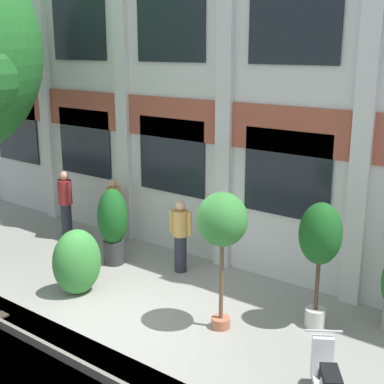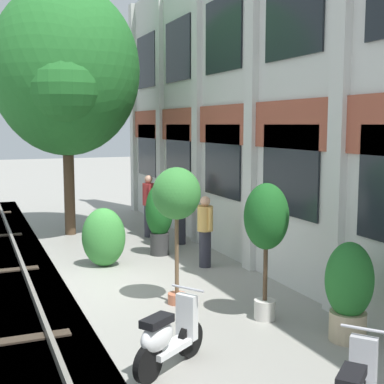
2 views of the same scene
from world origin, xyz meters
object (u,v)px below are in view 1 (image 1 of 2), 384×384
potted_plant_tall_urn (320,240)px  resident_by_doorway (66,203)px  resident_watching_tracks (180,234)px  potted_plant_fluted_column (113,223)px  potted_plant_low_pan (222,223)px  resident_near_plants (114,209)px  topiary_hedge (77,262)px

potted_plant_tall_urn → resident_by_doorway: 6.78m
resident_by_doorway → resident_watching_tracks: resident_by_doorway is taller
potted_plant_fluted_column → potted_plant_low_pan: (3.45, -0.88, 0.93)m
potted_plant_tall_urn → resident_watching_tracks: 3.37m
potted_plant_tall_urn → potted_plant_fluted_column: potted_plant_tall_urn is taller
potted_plant_fluted_column → resident_near_plants: bearing=134.7°
potted_plant_low_pan → topiary_hedge: 3.23m
resident_watching_tracks → potted_plant_low_pan: bearing=47.9°
resident_by_doorway → topiary_hedge: (2.57, -1.87, -0.28)m
resident_by_doorway → resident_near_plants: bearing=121.0°
potted_plant_tall_urn → potted_plant_low_pan: (-1.25, -1.03, 0.31)m
resident_by_doorway → resident_near_plants: size_ratio=1.06×
resident_watching_tracks → resident_near_plants: bearing=-104.9°
resident_watching_tracks → potted_plant_fluted_column: bearing=-75.5°
resident_near_plants → potted_plant_tall_urn: bearing=168.0°
potted_plant_tall_urn → potted_plant_low_pan: 1.64m
potted_plant_tall_urn → resident_watching_tracks: potted_plant_tall_urn is taller
potted_plant_fluted_column → potted_plant_low_pan: size_ratio=0.71×
potted_plant_low_pan → resident_watching_tracks: 2.69m
potted_plant_fluted_column → resident_by_doorway: (-2.05, 0.40, -0.01)m
potted_plant_fluted_column → potted_plant_tall_urn: bearing=1.8°
topiary_hedge → potted_plant_tall_urn: bearing=21.2°
potted_plant_low_pan → resident_by_doorway: 5.73m
potted_plant_tall_urn → resident_watching_tracks: size_ratio=1.40×
resident_watching_tracks → resident_near_plants: 2.34m
potted_plant_tall_urn → resident_watching_tracks: bearing=172.8°
resident_near_plants → potted_plant_low_pan: bearing=153.4°
resident_watching_tracks → topiary_hedge: bearing=-30.9°
potted_plant_low_pan → resident_near_plants: potted_plant_low_pan is taller
resident_by_doorway → potted_plant_fluted_column: bearing=87.3°
potted_plant_tall_urn → resident_near_plants: (-5.58, 0.74, -0.70)m
potted_plant_low_pan → resident_watching_tracks: (-2.02, 1.44, -1.04)m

